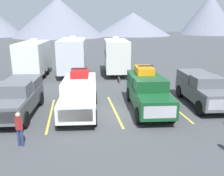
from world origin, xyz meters
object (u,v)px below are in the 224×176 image
object	(u,v)px
pickup_truck_b	(79,94)
camper_trailer_b	(73,55)
pickup_truck_a	(18,97)
person_c	(19,127)
camper_trailer_c	(116,55)
pickup_truck_d	(202,88)
camper_trailer_a	(34,57)
pickup_truck_c	(147,90)

from	to	relation	value
pickup_truck_b	camper_trailer_b	size ratio (longest dim) A/B	0.71
pickup_truck_a	person_c	size ratio (longest dim) A/B	3.37
pickup_truck_b	camper_trailer_c	bearing A→B (deg)	68.51
pickup_truck_a	camper_trailer_b	size ratio (longest dim) A/B	0.70
pickup_truck_d	camper_trailer_b	world-z (taller)	camper_trailer_b
pickup_truck_a	camper_trailer_a	xyz separation A→B (m)	(-0.56, 10.59, 0.87)
camper_trailer_a	camper_trailer_c	xyz separation A→B (m)	(8.42, -0.12, 0.06)
pickup_truck_c	camper_trailer_a	bearing A→B (deg)	127.80
pickup_truck_d	camper_trailer_b	bearing A→B (deg)	127.56
camper_trailer_a	person_c	xyz separation A→B (m)	(1.45, -14.63, -1.06)
pickup_truck_c	camper_trailer_b	bearing A→B (deg)	112.01
pickup_truck_a	pickup_truck_c	bearing A→B (deg)	-2.54
pickup_truck_b	camper_trailer_c	distance (m)	11.53
camper_trailer_c	person_c	xyz separation A→B (m)	(-6.97, -14.51, -1.12)
pickup_truck_b	pickup_truck_d	size ratio (longest dim) A/B	1.02
pickup_truck_a	pickup_truck_c	world-z (taller)	pickup_truck_c
pickup_truck_b	pickup_truck_a	bearing A→B (deg)	176.43
pickup_truck_b	camper_trailer_c	xyz separation A→B (m)	(4.21, 10.70, 0.87)
pickup_truck_a	person_c	distance (m)	4.13
pickup_truck_b	person_c	bearing A→B (deg)	-125.92
pickup_truck_d	pickup_truck_a	bearing A→B (deg)	179.76
pickup_truck_d	camper_trailer_c	distance (m)	11.28
pickup_truck_b	camper_trailer_b	bearing A→B (deg)	91.42
pickup_truck_b	camper_trailer_a	size ratio (longest dim) A/B	0.76
pickup_truck_c	person_c	distance (m)	7.95
camper_trailer_b	person_c	size ratio (longest dim) A/B	4.80
camper_trailer_b	camper_trailer_c	world-z (taller)	camper_trailer_b
camper_trailer_a	camper_trailer_c	distance (m)	8.42
pickup_truck_b	pickup_truck_d	xyz separation A→B (m)	(8.16, 0.18, -0.06)
pickup_truck_c	camper_trailer_b	xyz separation A→B (m)	(-4.56, 11.28, 0.87)
pickup_truck_a	pickup_truck_c	xyz separation A→B (m)	(7.92, -0.35, 0.11)
camper_trailer_a	person_c	world-z (taller)	camper_trailer_a
pickup_truck_a	camper_trailer_b	world-z (taller)	camper_trailer_b
pickup_truck_a	pickup_truck_b	bearing A→B (deg)	-3.57
camper_trailer_c	pickup_truck_b	bearing A→B (deg)	-111.49
pickup_truck_a	camper_trailer_c	world-z (taller)	camper_trailer_c
pickup_truck_d	camper_trailer_b	xyz separation A→B (m)	(-8.44, 10.98, 0.98)
camper_trailer_b	camper_trailer_a	bearing A→B (deg)	-175.13
pickup_truck_b	camper_trailer_b	distance (m)	11.20
pickup_truck_c	camper_trailer_b	size ratio (longest dim) A/B	0.77
person_c	camper_trailer_c	bearing A→B (deg)	64.34
pickup_truck_c	pickup_truck_d	world-z (taller)	pickup_truck_c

